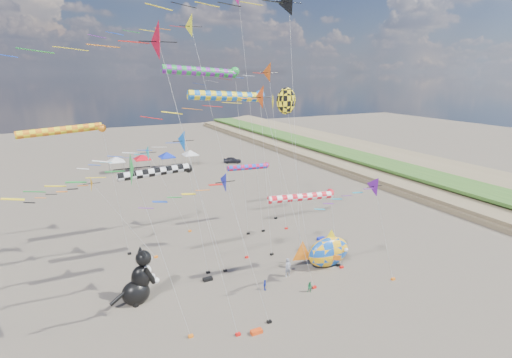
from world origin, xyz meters
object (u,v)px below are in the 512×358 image
at_px(child_blue, 265,285).
at_px(parked_car, 232,160).
at_px(person_adult, 288,267).
at_px(fish_inflatable, 328,252).
at_px(cat_inflatable, 138,276).
at_px(child_green, 310,287).

height_order(child_blue, parked_car, parked_car).
relative_size(person_adult, parked_car, 0.49).
xyz_separation_m(person_adult, parked_car, (14.71, 48.54, -0.29)).
relative_size(fish_inflatable, parked_car, 1.67).
xyz_separation_m(cat_inflatable, person_adult, (13.76, -1.88, -1.50)).
xyz_separation_m(person_adult, child_blue, (-3.19, -1.26, -0.44)).
height_order(cat_inflatable, fish_inflatable, cat_inflatable).
bearing_deg(person_adult, fish_inflatable, -5.50).
relative_size(fish_inflatable, child_green, 6.15).
height_order(person_adult, child_green, person_adult).
bearing_deg(cat_inflatable, child_blue, -26.96).
relative_size(cat_inflatable, child_blue, 4.87).
bearing_deg(child_green, child_blue, 176.94).
relative_size(child_green, parked_car, 0.27).
xyz_separation_m(cat_inflatable, child_green, (14.03, -5.29, -1.92)).
distance_m(person_adult, child_green, 3.45).
bearing_deg(cat_inflatable, parked_car, 48.20).
relative_size(cat_inflatable, parked_car, 1.27).
distance_m(cat_inflatable, person_adult, 13.97).
bearing_deg(cat_inflatable, child_green, -31.08).
bearing_deg(child_green, parked_car, 103.29).
xyz_separation_m(fish_inflatable, parked_car, (10.02, 48.52, -0.94)).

